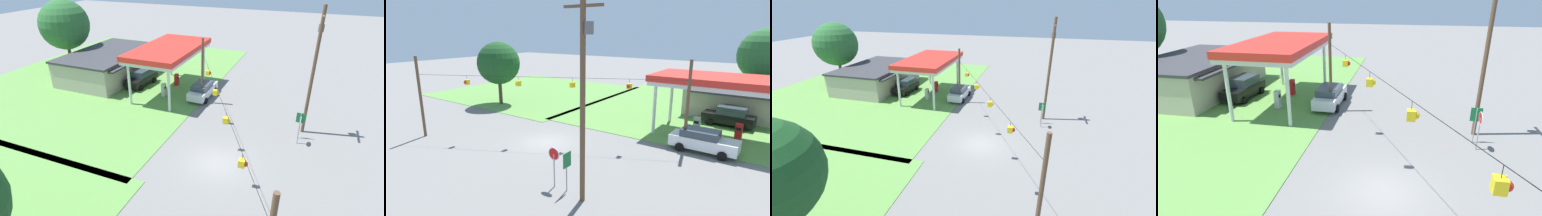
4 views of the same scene
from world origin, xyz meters
TOP-DOWN VIEW (x-y plane):
  - ground_plane at (0.00, 0.00)m, footprint 160.00×160.00m
  - grass_verge_station_corner at (13.33, 19.03)m, footprint 36.00×28.00m
  - gas_station_canopy at (11.33, 9.52)m, footprint 11.19×5.99m
  - gas_station_store at (12.86, 19.01)m, footprint 12.83×8.73m
  - fuel_pump_near at (9.63, 9.51)m, footprint 0.71×0.56m
  - fuel_pump_far at (13.02, 9.51)m, footprint 0.71×0.56m
  - car_at_pumps_front at (11.11, 5.40)m, footprint 4.94×2.17m
  - car_at_pumps_rear at (11.65, 13.63)m, footprint 4.72×2.33m
  - stop_sign_roadside at (5.24, -5.33)m, footprint 0.80×0.08m
  - route_sign at (6.16, -5.29)m, footprint 0.10×0.70m
  - utility_pole_main at (7.47, -5.60)m, footprint 2.20×0.44m
  - signal_span_gantry at (0.00, -0.01)m, footprint 19.91×10.24m

SIDE VIEW (x-z plane):
  - ground_plane at x=0.00m, z-range 0.00..0.00m
  - grass_verge_station_corner at x=13.33m, z-range 0.00..0.04m
  - fuel_pump_near at x=9.63m, z-range -0.04..1.49m
  - fuel_pump_far at x=13.02m, z-range -0.04..1.49m
  - car_at_pumps_front at x=11.11m, z-range 0.04..1.78m
  - car_at_pumps_rear at x=11.65m, z-range 0.01..1.99m
  - gas_station_store at x=12.86m, z-range 0.01..3.38m
  - route_sign at x=6.16m, z-range 0.51..2.91m
  - stop_sign_roadside at x=5.24m, z-range 0.56..3.06m
  - signal_span_gantry at x=0.00m, z-range 0.36..7.39m
  - gas_station_canopy at x=11.33m, z-range 2.18..7.55m
  - utility_pole_main at x=7.47m, z-range 0.62..11.58m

